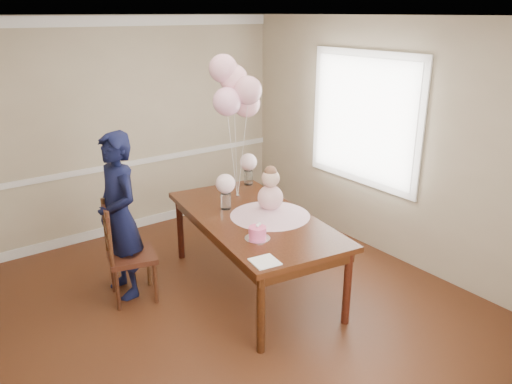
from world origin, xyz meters
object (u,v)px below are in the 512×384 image
woman (119,216)px  birthday_cake (257,232)px  dining_chair_seat (132,256)px  dining_table_top (254,219)px

woman → birthday_cake: bearing=33.3°
dining_chair_seat → woman: 0.42m
dining_table_top → dining_chair_seat: (-1.09, 0.55, -0.32)m
woman → dining_table_top: bearing=55.0°
dining_table_top → birthday_cake: birthday_cake is taller
birthday_cake → dining_chair_seat: size_ratio=0.36×
dining_table_top → dining_chair_seat: size_ratio=4.77×
dining_table_top → birthday_cake: bearing=-114.0°
dining_table_top → birthday_cake: 0.53m
birthday_cake → woman: bearing=126.5°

